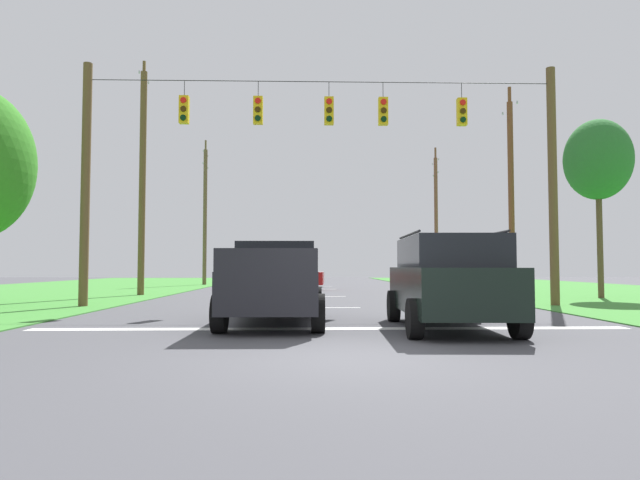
{
  "coord_description": "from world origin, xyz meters",
  "views": [
    {
      "loc": [
        -0.56,
        -8.17,
        1.35
      ],
      "look_at": [
        -0.01,
        12.13,
        2.34
      ],
      "focal_mm": 30.44,
      "sensor_mm": 36.0,
      "label": 1
    }
  ],
  "objects_px": {
    "distant_car_crossing_white": "(291,275)",
    "pickup_truck": "(275,283)",
    "suv_black": "(448,280)",
    "utility_pole_far_right": "(436,216)",
    "tree_roadside_right": "(598,160)",
    "overhead_signal_span": "(322,169)",
    "utility_pole_far_left": "(205,212)",
    "utility_pole_mid_right": "(511,194)",
    "distant_car_oncoming": "(286,276)",
    "utility_pole_mid_left": "(142,180)"
  },
  "relations": [
    {
      "from": "distant_car_crossing_white",
      "to": "pickup_truck",
      "type": "bearing_deg",
      "value": -89.47
    },
    {
      "from": "suv_black",
      "to": "utility_pole_far_right",
      "type": "relative_size",
      "value": 0.49
    },
    {
      "from": "tree_roadside_right",
      "to": "pickup_truck",
      "type": "bearing_deg",
      "value": -144.13
    },
    {
      "from": "overhead_signal_span",
      "to": "utility_pole_far_left",
      "type": "height_order",
      "value": "utility_pole_far_left"
    },
    {
      "from": "utility_pole_mid_right",
      "to": "utility_pole_far_left",
      "type": "distance_m",
      "value": 22.73
    },
    {
      "from": "overhead_signal_span",
      "to": "utility_pole_far_right",
      "type": "xyz_separation_m",
      "value": [
        8.88,
        20.44,
        0.28
      ]
    },
    {
      "from": "overhead_signal_span",
      "to": "pickup_truck",
      "type": "xyz_separation_m",
      "value": [
        -1.29,
        -5.35,
        -3.72
      ]
    },
    {
      "from": "pickup_truck",
      "to": "suv_black",
      "type": "height_order",
      "value": "suv_black"
    },
    {
      "from": "utility_pole_mid_right",
      "to": "distant_car_crossing_white",
      "type": "bearing_deg",
      "value": 131.37
    },
    {
      "from": "suv_black",
      "to": "tree_roadside_right",
      "type": "distance_m",
      "value": 15.15
    },
    {
      "from": "overhead_signal_span",
      "to": "distant_car_crossing_white",
      "type": "xyz_separation_m",
      "value": [
        -1.5,
        17.63,
        -3.9
      ]
    },
    {
      "from": "pickup_truck",
      "to": "suv_black",
      "type": "xyz_separation_m",
      "value": [
        3.8,
        -1.36,
        0.09
      ]
    },
    {
      "from": "suv_black",
      "to": "distant_car_crossing_white",
      "type": "xyz_separation_m",
      "value": [
        -4.01,
        24.35,
        -0.27
      ]
    },
    {
      "from": "distant_car_oncoming",
      "to": "utility_pole_far_right",
      "type": "height_order",
      "value": "utility_pole_far_right"
    },
    {
      "from": "utility_pole_far_right",
      "to": "utility_pole_mid_left",
      "type": "xyz_separation_m",
      "value": [
        -17.12,
        -13.32,
        0.46
      ]
    },
    {
      "from": "utility_pole_far_right",
      "to": "utility_pole_mid_left",
      "type": "height_order",
      "value": "utility_pole_mid_left"
    },
    {
      "from": "utility_pole_mid_left",
      "to": "distant_car_oncoming",
      "type": "bearing_deg",
      "value": 39.62
    },
    {
      "from": "pickup_truck",
      "to": "utility_pole_far_left",
      "type": "relative_size",
      "value": 0.51
    },
    {
      "from": "utility_pole_mid_left",
      "to": "tree_roadside_right",
      "type": "distance_m",
      "value": 20.34
    },
    {
      "from": "overhead_signal_span",
      "to": "utility_pole_far_left",
      "type": "bearing_deg",
      "value": 110.41
    },
    {
      "from": "distant_car_oncoming",
      "to": "utility_pole_mid_right",
      "type": "bearing_deg",
      "value": -32.15
    },
    {
      "from": "utility_pole_mid_right",
      "to": "tree_roadside_right",
      "type": "height_order",
      "value": "utility_pole_mid_right"
    },
    {
      "from": "suv_black",
      "to": "utility_pole_far_left",
      "type": "height_order",
      "value": "utility_pole_far_left"
    },
    {
      "from": "utility_pole_far_left",
      "to": "tree_roadside_right",
      "type": "height_order",
      "value": "utility_pole_far_left"
    },
    {
      "from": "utility_pole_far_right",
      "to": "tree_roadside_right",
      "type": "height_order",
      "value": "utility_pole_far_right"
    },
    {
      "from": "overhead_signal_span",
      "to": "utility_pole_far_right",
      "type": "distance_m",
      "value": 22.29
    },
    {
      "from": "utility_pole_far_left",
      "to": "utility_pole_mid_right",
      "type": "bearing_deg",
      "value": -42.59
    },
    {
      "from": "distant_car_crossing_white",
      "to": "overhead_signal_span",
      "type": "bearing_deg",
      "value": -85.12
    },
    {
      "from": "distant_car_crossing_white",
      "to": "utility_pole_mid_left",
      "type": "bearing_deg",
      "value": -122.67
    },
    {
      "from": "distant_car_oncoming",
      "to": "utility_pole_far_left",
      "type": "relative_size",
      "value": 0.41
    },
    {
      "from": "distant_car_crossing_white",
      "to": "utility_pole_mid_right",
      "type": "relative_size",
      "value": 0.45
    },
    {
      "from": "distant_car_crossing_white",
      "to": "utility_pole_far_left",
      "type": "bearing_deg",
      "value": 150.23
    },
    {
      "from": "utility_pole_far_right",
      "to": "tree_roadside_right",
      "type": "xyz_separation_m",
      "value": [
        3.0,
        -16.27,
        0.9
      ]
    },
    {
      "from": "pickup_truck",
      "to": "suv_black",
      "type": "distance_m",
      "value": 4.04
    },
    {
      "from": "utility_pole_mid_left",
      "to": "tree_roadside_right",
      "type": "bearing_deg",
      "value": -8.33
    },
    {
      "from": "overhead_signal_span",
      "to": "tree_roadside_right",
      "type": "bearing_deg",
      "value": 19.37
    },
    {
      "from": "utility_pole_far_left",
      "to": "suv_black",
      "type": "bearing_deg",
      "value": -69.57
    },
    {
      "from": "overhead_signal_span",
      "to": "distant_car_oncoming",
      "type": "bearing_deg",
      "value": 97.75
    },
    {
      "from": "overhead_signal_span",
      "to": "suv_black",
      "type": "xyz_separation_m",
      "value": [
        2.51,
        -6.71,
        -3.63
      ]
    },
    {
      "from": "suv_black",
      "to": "tree_roadside_right",
      "type": "height_order",
      "value": "tree_roadside_right"
    },
    {
      "from": "suv_black",
      "to": "utility_pole_far_left",
      "type": "xyz_separation_m",
      "value": [
        -10.43,
        28.02,
        4.24
      ]
    },
    {
      "from": "distant_car_crossing_white",
      "to": "distant_car_oncoming",
      "type": "relative_size",
      "value": 0.98
    },
    {
      "from": "utility_pole_mid_left",
      "to": "suv_black",
      "type": "bearing_deg",
      "value": -52.15
    },
    {
      "from": "overhead_signal_span",
      "to": "utility_pole_mid_right",
      "type": "distance_m",
      "value": 10.61
    },
    {
      "from": "distant_car_oncoming",
      "to": "utility_pole_mid_left",
      "type": "relative_size",
      "value": 0.4
    },
    {
      "from": "utility_pole_mid_right",
      "to": "utility_pole_far_left",
      "type": "bearing_deg",
      "value": 137.41
    },
    {
      "from": "distant_car_oncoming",
      "to": "utility_pole_mid_right",
      "type": "height_order",
      "value": "utility_pole_mid_right"
    },
    {
      "from": "pickup_truck",
      "to": "utility_pole_mid_left",
      "type": "distance_m",
      "value": 14.96
    },
    {
      "from": "pickup_truck",
      "to": "tree_roadside_right",
      "type": "distance_m",
      "value": 16.98
    },
    {
      "from": "overhead_signal_span",
      "to": "pickup_truck",
      "type": "height_order",
      "value": "overhead_signal_span"
    }
  ]
}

